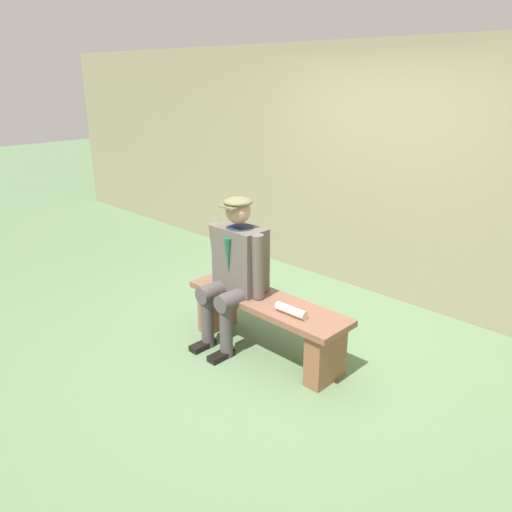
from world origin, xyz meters
The scene contains 5 objects.
ground_plane centered at (0.00, 0.00, 0.00)m, with size 30.00×30.00×0.00m, color #597550.
bench centered at (0.00, 0.00, 0.32)m, with size 1.51×0.42×0.49m.
seated_man centered at (0.31, 0.06, 0.72)m, with size 0.60×0.60×1.30m.
rolled_magazine centered at (-0.33, 0.07, 0.52)m, with size 0.07×0.07×0.28m, color beige.
stadium_wall centered at (0.00, -1.84, 1.28)m, with size 12.00×0.24×2.57m, color gray.
Camera 1 is at (-2.58, 2.77, 2.25)m, focal length 35.30 mm.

